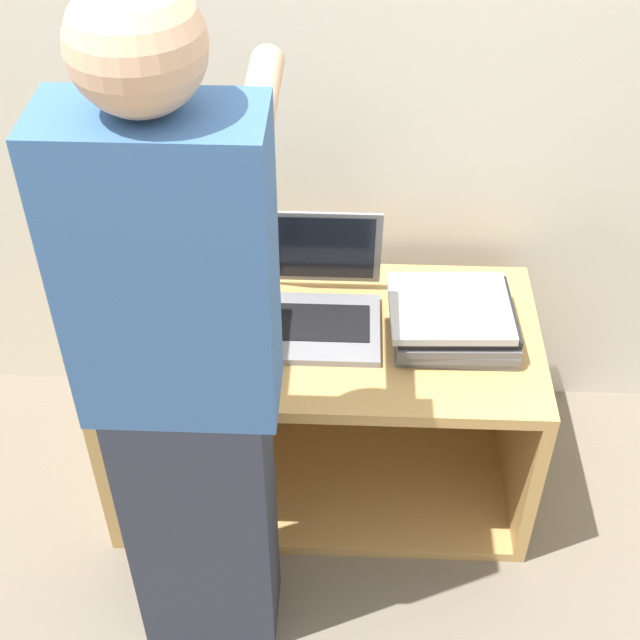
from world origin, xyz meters
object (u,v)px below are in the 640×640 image
Objects in this scene: laptop_stack_left at (191,306)px; person at (185,382)px; laptop_open at (322,301)px; laptop_stack_right at (453,320)px.

person reaches higher than laptop_stack_left.
laptop_open is 0.20× the size of person.
laptop_stack_left is 0.20× the size of person.
person is at bearing -80.73° from laptop_stack_left.
laptop_stack_right is at bearing 38.33° from person.
laptop_open is 1.01× the size of laptop_stack_left.
laptop_stack_right is at bearing -9.19° from laptop_open.
laptop_stack_left is 0.99× the size of laptop_stack_right.
laptop_stack_left is at bearing 99.27° from person.
person reaches higher than laptop_open.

